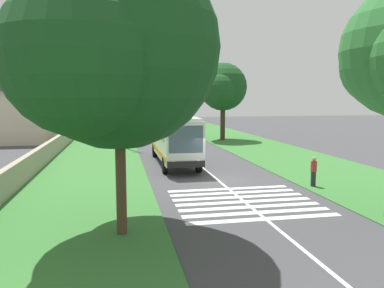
# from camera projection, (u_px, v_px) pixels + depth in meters

# --- Properties ---
(ground) EXTENTS (160.00, 160.00, 0.00)m
(ground) POSITION_uv_depth(u_px,v_px,m) (218.00, 180.00, 23.20)
(ground) COLOR #424244
(grass_verge_left) EXTENTS (120.00, 8.00, 0.04)m
(grass_verge_left) POSITION_uv_depth(u_px,v_px,m) (95.00, 151.00, 36.26)
(grass_verge_left) COLOR #387533
(grass_verge_left) RESTS_ON ground
(grass_verge_right) EXTENTS (120.00, 8.00, 0.04)m
(grass_verge_right) POSITION_uv_depth(u_px,v_px,m) (257.00, 147.00, 39.37)
(grass_verge_right) COLOR #387533
(grass_verge_right) RESTS_ON ground
(centre_line) EXTENTS (110.00, 0.16, 0.01)m
(centre_line) POSITION_uv_depth(u_px,v_px,m) (180.00, 149.00, 37.82)
(centre_line) COLOR silver
(centre_line) RESTS_ON ground
(coach_bus) EXTENTS (11.16, 2.62, 3.73)m
(coach_bus) POSITION_uv_depth(u_px,v_px,m) (173.00, 136.00, 29.13)
(coach_bus) COLOR silver
(coach_bus) RESTS_ON ground
(zebra_crossing) EXTENTS (5.85, 6.80, 0.01)m
(zebra_crossing) POSITION_uv_depth(u_px,v_px,m) (244.00, 202.00, 18.42)
(zebra_crossing) COLOR silver
(zebra_crossing) RESTS_ON ground
(trailing_car_0) EXTENTS (4.30, 1.78, 1.43)m
(trailing_car_0) POSITION_uv_depth(u_px,v_px,m) (179.00, 133.00, 47.94)
(trailing_car_0) COLOR #B21E1E
(trailing_car_0) RESTS_ON ground
(trailing_car_1) EXTENTS (4.30, 1.78, 1.43)m
(trailing_car_1) POSITION_uv_depth(u_px,v_px,m) (150.00, 130.00, 52.34)
(trailing_car_1) COLOR navy
(trailing_car_1) RESTS_ON ground
(trailing_car_2) EXTENTS (4.30, 1.78, 1.43)m
(trailing_car_2) POSITION_uv_depth(u_px,v_px,m) (145.00, 127.00, 57.86)
(trailing_car_2) COLOR silver
(trailing_car_2) RESTS_ON ground
(trailing_car_3) EXTENTS (4.30, 1.78, 1.43)m
(trailing_car_3) POSITION_uv_depth(u_px,v_px,m) (165.00, 124.00, 66.13)
(trailing_car_3) COLOR #145933
(trailing_car_3) RESTS_ON ground
(trailing_minibus_0) EXTENTS (6.00, 2.14, 2.53)m
(trailing_minibus_0) POSITION_uv_depth(u_px,v_px,m) (140.00, 117.00, 72.55)
(trailing_minibus_0) COLOR teal
(trailing_minibus_0) RESTS_ON ground
(roadside_tree_left_0) EXTENTS (5.42, 4.60, 9.90)m
(roadside_tree_left_0) POSITION_uv_depth(u_px,v_px,m) (121.00, 85.00, 71.14)
(roadside_tree_left_0) COLOR #3D2D1E
(roadside_tree_left_0) RESTS_ON grass_verge_left
(roadside_tree_left_1) EXTENTS (7.97, 6.80, 11.09)m
(roadside_tree_left_1) POSITION_uv_depth(u_px,v_px,m) (120.00, 83.00, 61.61)
(roadside_tree_left_1) COLOR #4C3826
(roadside_tree_left_1) RESTS_ON grass_verge_left
(roadside_tree_left_2) EXTENTS (7.56, 6.48, 9.53)m
(roadside_tree_left_2) POSITION_uv_depth(u_px,v_px,m) (119.00, 93.00, 80.15)
(roadside_tree_left_2) COLOR #3D2D1E
(roadside_tree_left_2) RESTS_ON grass_verge_left
(roadside_tree_left_3) EXTENTS (8.50, 7.16, 10.30)m
(roadside_tree_left_3) POSITION_uv_depth(u_px,v_px,m) (112.00, 53.00, 13.10)
(roadside_tree_left_3) COLOR #4C3826
(roadside_tree_left_3) RESTS_ON grass_verge_left
(roadside_tree_right_1) EXTENTS (5.54, 4.65, 9.75)m
(roadside_tree_right_1) POSITION_uv_depth(u_px,v_px,m) (180.00, 87.00, 75.46)
(roadside_tree_right_1) COLOR brown
(roadside_tree_right_1) RESTS_ON grass_verge_right
(roadside_tree_right_2) EXTENTS (6.83, 5.68, 9.20)m
(roadside_tree_right_2) POSITION_uv_depth(u_px,v_px,m) (222.00, 88.00, 44.95)
(roadside_tree_right_2) COLOR #3D2D1E
(roadside_tree_right_2) RESTS_ON grass_verge_right
(roadside_tree_right_3) EXTENTS (8.88, 7.48, 12.00)m
(roadside_tree_right_3) POSITION_uv_depth(u_px,v_px,m) (169.00, 84.00, 82.25)
(roadside_tree_right_3) COLOR #3D2D1E
(roadside_tree_right_3) RESTS_ON grass_verge_right
(utility_pole) EXTENTS (0.24, 1.40, 8.66)m
(utility_pole) POSITION_uv_depth(u_px,v_px,m) (124.00, 103.00, 37.36)
(utility_pole) COLOR #473828
(utility_pole) RESTS_ON grass_verge_left
(roadside_wall) EXTENTS (70.00, 0.40, 1.44)m
(roadside_wall) POSITION_uv_depth(u_px,v_px,m) (65.00, 138.00, 40.40)
(roadside_wall) COLOR #9E937F
(roadside_wall) RESTS_ON grass_verge_left
(roadside_building) EXTENTS (8.74, 7.45, 6.30)m
(roadside_building) POSITION_uv_depth(u_px,v_px,m) (20.00, 114.00, 43.61)
(roadside_building) COLOR beige
(roadside_building) RESTS_ON ground
(pedestrian) EXTENTS (0.34, 0.34, 1.69)m
(pedestrian) POSITION_uv_depth(u_px,v_px,m) (314.00, 171.00, 21.44)
(pedestrian) COLOR #26262D
(pedestrian) RESTS_ON grass_verge_right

